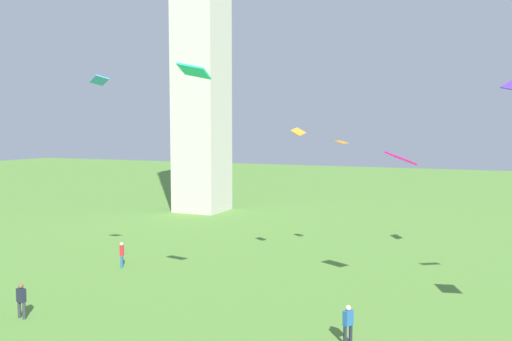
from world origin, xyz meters
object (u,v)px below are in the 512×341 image
person_1 (122,253)px  person_2 (348,322)px  kite_flying_0 (99,80)px  kite_flying_4 (194,71)px  kite_flying_1 (298,132)px  kite_flying_6 (341,142)px  person_3 (21,299)px  kite_flying_3 (401,158)px

person_1 → person_2: (16.73, -6.04, 0.00)m
person_1 → kite_flying_0: kite_flying_0 is taller
kite_flying_0 → kite_flying_4: 9.93m
person_2 → kite_flying_1: 13.77m
kite_flying_0 → kite_flying_6: 16.06m
person_3 → kite_flying_4: kite_flying_4 is taller
person_3 → kite_flying_1: 18.11m
person_1 → kite_flying_4: size_ratio=1.16×
person_1 → kite_flying_3: (17.98, -0.47, 6.75)m
person_1 → kite_flying_4: bearing=20.1°
kite_flying_4 → person_2: bearing=9.8°
person_3 → kite_flying_1: (9.57, 13.10, 8.04)m
kite_flying_1 → person_3: bearing=77.9°
person_1 → person_2: person_2 is taller
person_1 → kite_flying_3: size_ratio=1.06×
person_1 → kite_flying_6: (12.99, 7.05, 7.35)m
kite_flying_3 → kite_flying_4: 11.24m
kite_flying_6 → person_2: bearing=-42.9°
person_1 → person_3: bearing=-24.9°
kite_flying_3 → kite_flying_6: bearing=-36.5°
person_1 → person_2: bearing=36.2°
person_1 → person_3: 9.62m
person_1 → kite_flying_3: kite_flying_3 is taller
kite_flying_6 → kite_flying_1: bearing=-87.6°
kite_flying_1 → kite_flying_6: bearing=-94.6°
kite_flying_3 → kite_flying_4: bearing=59.9°
person_1 → kite_flying_1: (11.10, 3.60, 8.06)m
person_3 → kite_flying_1: bearing=-118.6°
person_2 → kite_flying_1: bearing=-123.8°
person_1 → kite_flying_1: size_ratio=1.66×
kite_flying_3 → kite_flying_0: bearing=28.2°
person_2 → kite_flying_6: size_ratio=1.70×
kite_flying_4 → kite_flying_1: bearing=83.9°
person_1 → kite_flying_0: bearing=-15.5°
person_3 → kite_flying_4: 13.85m
person_3 → kite_flying_6: 21.43m
kite_flying_3 → kite_flying_4: (-8.04, -6.74, 4.03)m
person_1 → kite_flying_1: 14.18m
person_2 → kite_flying_3: kite_flying_3 is taller
kite_flying_4 → kite_flying_6: 14.98m
kite_flying_4 → kite_flying_0: bearing=154.5°
person_1 → kite_flying_4: kite_flying_4 is taller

